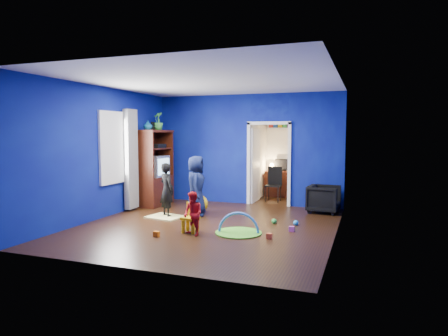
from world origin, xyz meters
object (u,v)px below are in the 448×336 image
(armchair, at_px, (324,199))
(folding_chair, at_px, (273,185))
(hopper_ball, at_px, (199,204))
(play_mat, at_px, (239,233))
(vase, at_px, (148,125))
(kid_chair, at_px, (190,219))
(child_black, at_px, (167,190))
(tv_armoire, at_px, (154,168))
(study_desk, at_px, (280,184))
(child_navy, at_px, (196,186))
(crt_tv, at_px, (156,166))
(toddler_red, at_px, (193,214))

(armchair, xyz_separation_m, folding_chair, (-1.47, 1.10, 0.13))
(hopper_ball, bearing_deg, play_mat, -45.55)
(play_mat, bearing_deg, hopper_ball, 134.45)
(vase, relative_size, kid_chair, 0.47)
(armchair, xyz_separation_m, child_black, (-3.27, -1.68, 0.28))
(tv_armoire, height_order, study_desk, tv_armoire)
(child_black, xyz_separation_m, kid_chair, (1.08, -1.12, -0.36))
(hopper_ball, bearing_deg, child_navy, -78.69)
(kid_chair, bearing_deg, child_navy, 121.88)
(vase, relative_size, crt_tv, 0.33)
(child_navy, bearing_deg, child_black, 103.17)
(toddler_red, bearing_deg, hopper_ball, 140.90)
(hopper_ball, bearing_deg, child_black, -130.46)
(child_black, distance_m, hopper_ball, 0.88)
(armchair, distance_m, play_mat, 2.90)
(armchair, relative_size, folding_chair, 0.78)
(hopper_ball, bearing_deg, study_desk, 67.62)
(child_black, bearing_deg, vase, -8.81)
(crt_tv, distance_m, folding_chair, 3.23)
(child_navy, distance_m, study_desk, 3.62)
(vase, distance_m, crt_tv, 1.10)
(hopper_ball, xyz_separation_m, study_desk, (1.29, 3.14, 0.15))
(toddler_red, xyz_separation_m, vase, (-2.24, 2.24, 1.67))
(kid_chair, bearing_deg, crt_tv, 143.53)
(armchair, height_order, crt_tv, crt_tv)
(armchair, height_order, kid_chair, armchair)
(armchair, relative_size, hopper_ball, 1.63)
(hopper_ball, relative_size, kid_chair, 0.88)
(armchair, bearing_deg, study_desk, 40.44)
(study_desk, bearing_deg, crt_tv, -137.65)
(vase, bearing_deg, play_mat, -31.27)
(play_mat, height_order, study_desk, study_desk)
(crt_tv, xyz_separation_m, kid_chair, (2.05, -2.34, -0.77))
(tv_armoire, height_order, folding_chair, tv_armoire)
(child_black, xyz_separation_m, vase, (-1.00, 0.92, 1.47))
(toddler_red, bearing_deg, tv_armoire, 161.68)
(folding_chair, bearing_deg, armchair, -36.83)
(child_navy, bearing_deg, armchair, -82.62)
(play_mat, bearing_deg, child_black, 155.69)
(armchair, relative_size, child_black, 0.59)
(toddler_red, xyz_separation_m, study_desk, (0.57, 5.06, -0.03))
(armchair, height_order, child_black, child_black)
(child_navy, xyz_separation_m, study_desk, (1.24, 3.39, -0.31))
(crt_tv, xyz_separation_m, hopper_ball, (1.47, -0.62, -0.80))
(study_desk, bearing_deg, folding_chair, -90.00)
(kid_chair, bearing_deg, toddler_red, -40.77)
(crt_tv, bearing_deg, kid_chair, -48.82)
(tv_armoire, bearing_deg, play_mat, -35.30)
(play_mat, bearing_deg, folding_chair, 92.66)
(kid_chair, distance_m, play_mat, 0.95)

